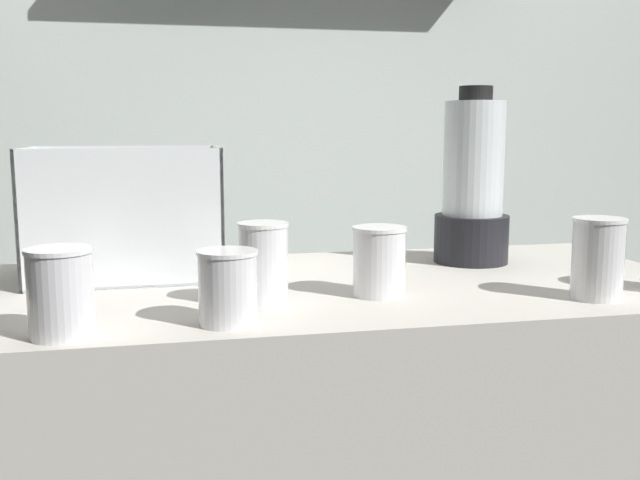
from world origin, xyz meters
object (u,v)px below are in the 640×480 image
at_px(carrot_display_bin, 123,237).
at_px(juice_cup_pomegranate_left, 228,290).
at_px(blender_pitcher, 473,190).
at_px(juice_cup_carrot_far_left, 61,298).
at_px(juice_cup_mango_right, 379,265).
at_px(juice_cup_pomegranate_far_right, 597,263).
at_px(juice_cup_mango_middle, 264,268).

bearing_deg(carrot_display_bin, juice_cup_pomegranate_left, -66.42).
height_order(blender_pitcher, juice_cup_carrot_far_left, blender_pitcher).
xyz_separation_m(blender_pitcher, juice_cup_carrot_far_left, (-0.77, -0.40, -0.10)).
height_order(juice_cup_carrot_far_left, juice_cup_mango_right, juice_cup_carrot_far_left).
xyz_separation_m(blender_pitcher, juice_cup_pomegranate_far_right, (0.07, -0.35, -0.09)).
bearing_deg(juice_cup_mango_middle, juice_cup_carrot_far_left, -158.70).
height_order(carrot_display_bin, juice_cup_pomegranate_far_right, carrot_display_bin).
distance_m(juice_cup_mango_middle, juice_cup_mango_right, 0.20).
xyz_separation_m(blender_pitcher, juice_cup_mango_right, (-0.28, -0.25, -0.10)).
xyz_separation_m(carrot_display_bin, juice_cup_pomegranate_far_right, (0.77, -0.34, -0.02)).
xyz_separation_m(juice_cup_carrot_far_left, juice_cup_mango_right, (0.49, 0.14, -0.00)).
bearing_deg(juice_cup_pomegranate_far_right, juice_cup_pomegranate_left, -177.37).
xyz_separation_m(juice_cup_carrot_far_left, juice_cup_pomegranate_left, (0.23, 0.02, -0.00)).
height_order(juice_cup_mango_right, juice_cup_pomegranate_far_right, juice_cup_pomegranate_far_right).
bearing_deg(juice_cup_carrot_far_left, blender_pitcher, 27.33).
height_order(carrot_display_bin, juice_cup_carrot_far_left, carrot_display_bin).
bearing_deg(blender_pitcher, juice_cup_mango_right, -137.70).
xyz_separation_m(carrot_display_bin, juice_cup_carrot_far_left, (-0.06, -0.39, -0.02)).
bearing_deg(juice_cup_pomegranate_far_right, juice_cup_mango_middle, 172.82).
xyz_separation_m(carrot_display_bin, juice_cup_pomegranate_left, (0.16, -0.37, -0.03)).
height_order(juice_cup_pomegranate_left, juice_cup_mango_right, juice_cup_mango_right).
xyz_separation_m(carrot_display_bin, blender_pitcher, (0.71, 0.01, 0.08)).
distance_m(juice_cup_pomegranate_left, juice_cup_mango_middle, 0.12).
distance_m(carrot_display_bin, juice_cup_mango_middle, 0.36).
relative_size(carrot_display_bin, juice_cup_mango_middle, 2.63).
height_order(juice_cup_carrot_far_left, juice_cup_pomegranate_left, juice_cup_carrot_far_left).
bearing_deg(juice_cup_mango_right, juice_cup_pomegranate_far_right, -16.03).
distance_m(juice_cup_carrot_far_left, juice_cup_pomegranate_left, 0.23).
xyz_separation_m(juice_cup_mango_middle, juice_cup_mango_right, (0.20, 0.03, -0.01)).
distance_m(carrot_display_bin, juice_cup_carrot_far_left, 0.40).
distance_m(juice_cup_pomegranate_left, juice_cup_mango_right, 0.30).
height_order(juice_cup_carrot_far_left, juice_cup_pomegranate_far_right, juice_cup_pomegranate_far_right).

